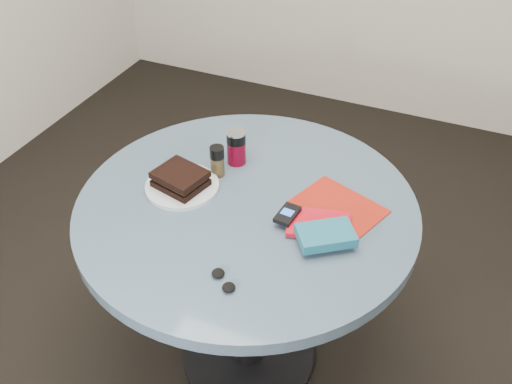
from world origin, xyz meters
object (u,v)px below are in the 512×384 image
at_px(magazine, 338,207).
at_px(red_book, 319,224).
at_px(soda_can, 236,147).
at_px(pepper_grinder, 217,161).
at_px(plate, 182,186).
at_px(headphones, 223,280).
at_px(table, 247,243).
at_px(novel, 326,235).
at_px(mp3_player, 287,214).
at_px(sandwich, 180,179).

xyz_separation_m(magazine, red_book, (-0.02, -0.10, 0.01)).
distance_m(soda_can, red_book, 0.39).
bearing_deg(magazine, pepper_grinder, -160.63).
xyz_separation_m(plate, magazine, (0.46, 0.10, -0.00)).
bearing_deg(headphones, table, 103.75).
bearing_deg(novel, soda_can, 111.06).
height_order(red_book, mp3_player, mp3_player).
relative_size(novel, mp3_player, 1.67).
distance_m(pepper_grinder, novel, 0.44).
distance_m(sandwich, magazine, 0.47).
bearing_deg(plate, soda_can, 63.74).
bearing_deg(red_book, magazine, 61.11).
distance_m(soda_can, novel, 0.45).
height_order(plate, soda_can, soda_can).
relative_size(sandwich, pepper_grinder, 1.64).
bearing_deg(pepper_grinder, magazine, -1.11).
bearing_deg(soda_can, mp3_player, -39.01).
distance_m(magazine, mp3_player, 0.16).
distance_m(plate, red_book, 0.43).
distance_m(table, pepper_grinder, 0.27).
xyz_separation_m(pepper_grinder, magazine, (0.39, -0.01, -0.05)).
relative_size(soda_can, mp3_player, 1.28).
height_order(pepper_grinder, novel, pepper_grinder).
bearing_deg(soda_can, headphones, -68.66).
height_order(pepper_grinder, magazine, pepper_grinder).
bearing_deg(plate, sandwich, -101.61).
height_order(plate, magazine, plate).
height_order(magazine, mp3_player, mp3_player).
xyz_separation_m(soda_can, magazine, (0.36, -0.09, -0.06)).
height_order(plate, red_book, red_book).
bearing_deg(red_book, sandwich, 164.71).
relative_size(soda_can, pepper_grinder, 1.13).
xyz_separation_m(magazine, novel, (0.01, -0.16, 0.03)).
height_order(plate, sandwich, sandwich).
xyz_separation_m(sandwich, magazine, (0.46, 0.10, -0.04)).
xyz_separation_m(table, magazine, (0.25, 0.08, 0.17)).
height_order(magazine, red_book, red_book).
xyz_separation_m(plate, red_book, (0.43, -0.00, 0.00)).
relative_size(pepper_grinder, headphones, 1.10).
xyz_separation_m(soda_can, novel, (0.38, -0.25, -0.02)).
bearing_deg(pepper_grinder, mp3_player, -23.49).
relative_size(red_book, novel, 1.17).
distance_m(novel, headphones, 0.30).
height_order(sandwich, pepper_grinder, pepper_grinder).
relative_size(table, red_book, 5.76).
bearing_deg(soda_can, sandwich, -115.95).
relative_size(table, sandwich, 6.04).
distance_m(table, magazine, 0.31).
xyz_separation_m(red_book, mp3_player, (-0.09, -0.01, 0.01)).
xyz_separation_m(table, soda_can, (-0.11, 0.17, 0.22)).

